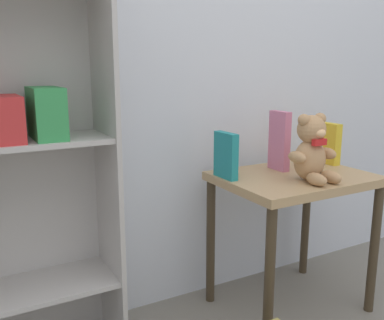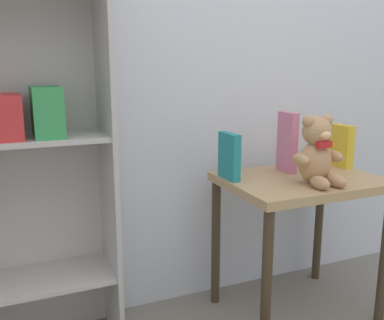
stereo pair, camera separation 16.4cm
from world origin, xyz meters
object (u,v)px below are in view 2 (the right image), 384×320
at_px(teddy_bear, 317,153).
at_px(book_standing_teal, 229,156).
at_px(book_standing_yellow, 341,146).
at_px(bookshelf_side, 27,110).
at_px(display_table, 300,199).
at_px(book_standing_pink, 287,142).

xyz_separation_m(teddy_bear, book_standing_teal, (-0.28, 0.20, -0.03)).
relative_size(book_standing_teal, book_standing_yellow, 0.98).
height_order(bookshelf_side, book_standing_teal, bookshelf_side).
distance_m(display_table, teddy_bear, 0.24).
relative_size(bookshelf_side, teddy_bear, 6.08).
distance_m(book_standing_teal, book_standing_yellow, 0.58).
relative_size(teddy_bear, book_standing_yellow, 1.40).
distance_m(book_standing_teal, book_standing_pink, 0.29).
distance_m(teddy_bear, book_standing_teal, 0.35).
height_order(bookshelf_side, teddy_bear, bookshelf_side).
bearing_deg(book_standing_yellow, bookshelf_side, 177.24).
distance_m(bookshelf_side, book_standing_pink, 1.07).
height_order(display_table, book_standing_teal, book_standing_teal).
bearing_deg(bookshelf_side, display_table, -10.09).
relative_size(bookshelf_side, display_table, 2.59).
relative_size(book_standing_teal, book_standing_pink, 0.73).
xyz_separation_m(display_table, book_standing_pink, (0.00, 0.11, 0.23)).
distance_m(display_table, book_standing_pink, 0.25).
distance_m(bookshelf_side, display_table, 1.14).
distance_m(display_table, book_standing_teal, 0.36).
xyz_separation_m(bookshelf_side, book_standing_pink, (1.05, -0.08, -0.18)).
height_order(display_table, teddy_bear, teddy_bear).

